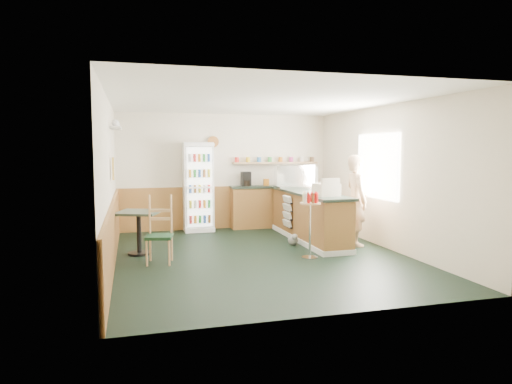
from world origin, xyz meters
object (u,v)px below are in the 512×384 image
object	(u,v)px
condiment_stand	(310,214)
cafe_table	(139,224)
cash_register	(326,190)
shopkeeper	(356,201)
cafe_chair	(159,227)
drinks_fridge	(198,187)
display_case	(296,177)

from	to	relation	value
condiment_stand	cafe_table	xyz separation A→B (m)	(-2.84, 1.06, -0.23)
cash_register	cafe_table	world-z (taller)	cash_register
cash_register	shopkeeper	world-z (taller)	shopkeeper
cafe_table	cafe_chair	bearing A→B (deg)	-64.80
cafe_chair	condiment_stand	bearing A→B (deg)	2.38
cafe_table	drinks_fridge	bearing A→B (deg)	56.71
cash_register	condiment_stand	world-z (taller)	cash_register
shopkeeper	cash_register	bearing A→B (deg)	105.61
cash_register	drinks_fridge	bearing A→B (deg)	125.60
drinks_fridge	shopkeeper	size ratio (longest dim) A/B	1.15
display_case	condiment_stand	bearing A→B (deg)	-104.07
display_case	cafe_chair	xyz separation A→B (m)	(-3.09, -1.84, -0.68)
drinks_fridge	cafe_table	world-z (taller)	drinks_fridge
drinks_fridge	condiment_stand	bearing A→B (deg)	-64.68
drinks_fridge	shopkeeper	world-z (taller)	drinks_fridge
cafe_table	cafe_chair	distance (m)	0.73
condiment_stand	shopkeeper	bearing A→B (deg)	30.58
drinks_fridge	display_case	xyz separation A→B (m)	(2.04, -0.90, 0.25)
shopkeeper	cafe_chair	distance (m)	3.82
display_case	condiment_stand	distance (m)	2.35
cash_register	condiment_stand	bearing A→B (deg)	-136.40
cash_register	cafe_chair	bearing A→B (deg)	-179.49
drinks_fridge	cash_register	size ratio (longest dim) A/B	4.82
display_case	condiment_stand	xyz separation A→B (m)	(-0.56, -2.23, -0.48)
condiment_stand	cafe_table	world-z (taller)	condiment_stand
display_case	cafe_table	bearing A→B (deg)	-160.95
condiment_stand	cafe_chair	world-z (taller)	condiment_stand
drinks_fridge	shopkeeper	distance (m)	3.63
cash_register	cafe_chair	xyz separation A→B (m)	(-3.09, -0.20, -0.54)
shopkeeper	cafe_chair	xyz separation A→B (m)	(-3.79, -0.35, -0.30)
display_case	drinks_fridge	bearing A→B (deg)	156.19
display_case	cash_register	size ratio (longest dim) A/B	2.11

